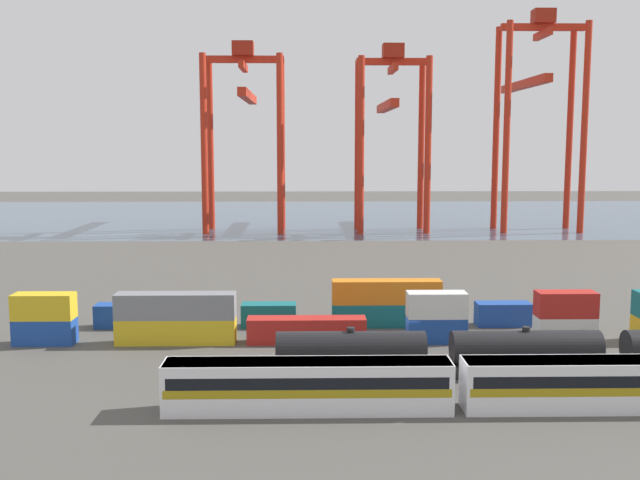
{
  "coord_description": "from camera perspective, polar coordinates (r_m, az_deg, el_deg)",
  "views": [
    {
      "loc": [
        -10.14,
        -73.32,
        20.03
      ],
      "look_at": [
        -8.12,
        34.47,
        6.17
      ],
      "focal_mm": 41.38,
      "sensor_mm": 36.0,
      "label": 1
    }
  ],
  "objects": [
    {
      "name": "ground_plane",
      "position": [
        115.52,
        3.98,
        -2.68
      ],
      "size": [
        420.0,
        420.0,
        0.0
      ],
      "primitive_type": "plane",
      "color": "#4C4944"
    },
    {
      "name": "shipping_container_3",
      "position": [
        76.37,
        -11.1,
        -5.01
      ],
      "size": [
        12.1,
        2.44,
        2.6
      ],
      "primitive_type": "cube",
      "color": "slate",
      "rests_on": "shipping_container_2"
    },
    {
      "name": "shipping_container_1",
      "position": [
        79.76,
        -20.58,
        -4.82
      ],
      "size": [
        6.04,
        2.44,
        2.6
      ],
      "primitive_type": "cube",
      "color": "gold",
      "rests_on": "shipping_container_0"
    },
    {
      "name": "gantry_crane_central",
      "position": [
        176.09,
        5.51,
        9.2
      ],
      "size": [
        16.81,
        33.71,
        43.1
      ],
      "color": "red",
      "rests_on": "ground_plane"
    },
    {
      "name": "shipping_container_7",
      "position": [
        80.33,
        18.41,
        -6.54
      ],
      "size": [
        6.04,
        2.44,
        2.6
      ],
      "primitive_type": "cube",
      "color": "silver",
      "rests_on": "ground_plane"
    },
    {
      "name": "shipping_container_13",
      "position": [
        82.56,
        -3.98,
        -5.81
      ],
      "size": [
        6.04,
        2.44,
        2.6
      ],
      "primitive_type": "cube",
      "color": "#146066",
      "rests_on": "ground_plane"
    },
    {
      "name": "gantry_crane_west",
      "position": [
        175.88,
        -5.83,
        9.49
      ],
      "size": [
        18.65,
        36.44,
        43.54
      ],
      "color": "red",
      "rests_on": "ground_plane"
    },
    {
      "name": "gantry_crane_east",
      "position": [
        183.62,
        16.4,
        10.25
      ],
      "size": [
        19.3,
        36.97,
        50.89
      ],
      "color": "red",
      "rests_on": "ground_plane"
    },
    {
      "name": "shipping_container_2",
      "position": [
        76.96,
        -11.06,
        -6.9
      ],
      "size": [
        12.1,
        2.44,
        2.6
      ],
      "primitive_type": "cube",
      "color": "gold",
      "rests_on": "ground_plane"
    },
    {
      "name": "shipping_container_15",
      "position": [
        82.39,
        5.17,
        -4.0
      ],
      "size": [
        12.1,
        2.44,
        2.6
      ],
      "primitive_type": "cube",
      "color": "orange",
      "rests_on": "shipping_container_14"
    },
    {
      "name": "shipping_container_16",
      "position": [
        85.34,
        13.97,
        -5.57
      ],
      "size": [
        6.04,
        2.44,
        2.6
      ],
      "primitive_type": "cube",
      "color": "#1C4299",
      "rests_on": "ground_plane"
    },
    {
      "name": "harbour_water",
      "position": [
        210.65,
        1.69,
        1.87
      ],
      "size": [
        400.0,
        110.0,
        0.01
      ],
      "primitive_type": "cube",
      "color": "#384C60",
      "rests_on": "ground_plane"
    },
    {
      "name": "shipping_container_0",
      "position": [
        80.33,
        -20.5,
        -6.63
      ],
      "size": [
        6.04,
        2.44,
        2.6
      ],
      "primitive_type": "cube",
      "color": "#1C4299",
      "rests_on": "ground_plane"
    },
    {
      "name": "shipping_container_12",
      "position": [
        84.25,
        -12.96,
        -5.71
      ],
      "size": [
        12.1,
        2.44,
        2.6
      ],
      "primitive_type": "cube",
      "color": "#1C4299",
      "rests_on": "ground_plane"
    },
    {
      "name": "passenger_train",
      "position": [
        61.13,
        21.18,
        -10.2
      ],
      "size": [
        67.13,
        3.14,
        3.9
      ],
      "color": "silver",
      "rests_on": "ground_plane"
    },
    {
      "name": "shipping_container_14",
      "position": [
        82.94,
        5.15,
        -5.76
      ],
      "size": [
        12.1,
        2.44,
        2.6
      ],
      "primitive_type": "cube",
      "color": "#146066",
      "rests_on": "ground_plane"
    },
    {
      "name": "shipping_container_4",
      "position": [
        75.81,
        -1.04,
        -6.98
      ],
      "size": [
        12.1,
        2.44,
        2.6
      ],
      "primitive_type": "cube",
      "color": "#AD211C",
      "rests_on": "ground_plane"
    },
    {
      "name": "shipping_container_6",
      "position": [
        76.37,
        9.01,
        -4.96
      ],
      "size": [
        6.04,
        2.44,
        2.6
      ],
      "primitive_type": "cube",
      "color": "silver",
      "rests_on": "shipping_container_5"
    },
    {
      "name": "shipping_container_8",
      "position": [
        79.77,
        18.48,
        -4.73
      ],
      "size": [
        6.04,
        2.44,
        2.6
      ],
      "primitive_type": "cube",
      "color": "#AD211C",
      "rests_on": "shipping_container_7"
    },
    {
      "name": "shipping_container_5",
      "position": [
        76.96,
        8.97,
        -6.85
      ],
      "size": [
        6.04,
        2.44,
        2.6
      ],
      "primitive_type": "cube",
      "color": "#1C4299",
      "rests_on": "ground_plane"
    }
  ]
}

